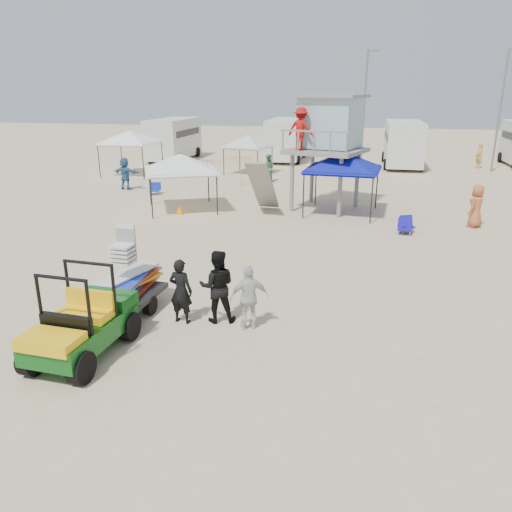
% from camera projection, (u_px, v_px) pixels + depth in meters
% --- Properties ---
extents(ground, '(140.00, 140.00, 0.00)m').
position_uv_depth(ground, '(205.00, 354.00, 10.85)').
color(ground, beige).
rests_on(ground, ground).
extents(utility_cart, '(1.46, 2.66, 1.96)m').
position_uv_depth(utility_cart, '(78.00, 318.00, 10.47)').
color(utility_cart, '#0C4F12').
rests_on(utility_cart, ground).
extents(surf_trailer, '(1.40, 2.41, 2.02)m').
position_uv_depth(surf_trailer, '(128.00, 282.00, 12.66)').
color(surf_trailer, black).
rests_on(surf_trailer, ground).
extents(man_left, '(0.64, 0.47, 1.64)m').
position_uv_depth(man_left, '(181.00, 291.00, 12.09)').
color(man_left, black).
rests_on(man_left, ground).
extents(man_mid, '(1.04, 0.90, 1.83)m').
position_uv_depth(man_mid, '(217.00, 286.00, 12.13)').
color(man_mid, black).
rests_on(man_mid, ground).
extents(man_right, '(1.01, 0.73, 1.60)m').
position_uv_depth(man_right, '(249.00, 298.00, 11.77)').
color(man_right, silver).
rests_on(man_right, ground).
extents(lifeguard_tower, '(4.03, 4.03, 5.14)m').
position_uv_depth(lifeguard_tower, '(326.00, 127.00, 22.95)').
color(lifeguard_tower, gray).
rests_on(lifeguard_tower, ground).
extents(canopy_blue, '(3.38, 3.38, 3.23)m').
position_uv_depth(canopy_blue, '(344.00, 155.00, 22.37)').
color(canopy_blue, black).
rests_on(canopy_blue, ground).
extents(canopy_white_a, '(4.08, 4.08, 3.05)m').
position_uv_depth(canopy_white_a, '(180.00, 157.00, 23.12)').
color(canopy_white_a, black).
rests_on(canopy_white_a, ground).
extents(canopy_white_b, '(3.29, 3.29, 3.33)m').
position_uv_depth(canopy_white_b, '(130.00, 133.00, 32.73)').
color(canopy_white_b, black).
rests_on(canopy_white_b, ground).
extents(canopy_white_c, '(3.13, 3.13, 3.02)m').
position_uv_depth(canopy_white_c, '(248.00, 137.00, 33.34)').
color(canopy_white_c, black).
rests_on(canopy_white_c, ground).
extents(umbrella_a, '(2.07, 2.10, 1.55)m').
position_uv_depth(umbrella_a, '(208.00, 172.00, 29.84)').
color(umbrella_a, red).
rests_on(umbrella_a, ground).
extents(umbrella_b, '(2.54, 2.56, 1.82)m').
position_uv_depth(umbrella_b, '(242.00, 171.00, 29.52)').
color(umbrella_b, gold).
rests_on(umbrella_b, ground).
extents(cone_near, '(0.34, 0.34, 0.50)m').
position_uv_depth(cone_near, '(122.00, 245.00, 17.61)').
color(cone_near, '#FF5B08').
rests_on(cone_near, ground).
extents(cone_far, '(0.34, 0.34, 0.50)m').
position_uv_depth(cone_far, '(180.00, 209.00, 22.92)').
color(cone_far, orange).
rests_on(cone_far, ground).
extents(beach_chair_a, '(0.66, 0.72, 0.64)m').
position_uv_depth(beach_chair_a, '(155.00, 189.00, 27.34)').
color(beach_chair_a, '#102CAD').
rests_on(beach_chair_a, ground).
extents(beach_chair_b, '(0.70, 0.78, 0.64)m').
position_uv_depth(beach_chair_b, '(406.00, 224.00, 20.18)').
color(beach_chair_b, '#0F24AC').
rests_on(beach_chair_b, ground).
extents(beach_chair_c, '(0.62, 0.67, 0.64)m').
position_uv_depth(beach_chair_c, '(405.00, 226.00, 19.81)').
color(beach_chair_c, '#180FA9').
rests_on(beach_chair_c, ground).
extents(rv_far_left, '(2.64, 6.80, 3.25)m').
position_uv_depth(rv_far_left, '(174.00, 137.00, 40.46)').
color(rv_far_left, silver).
rests_on(rv_far_left, ground).
extents(rv_mid_left, '(2.65, 6.50, 3.25)m').
position_uv_depth(rv_mid_left, '(286.00, 138.00, 40.10)').
color(rv_mid_left, silver).
rests_on(rv_mid_left, ground).
extents(rv_mid_right, '(2.64, 7.00, 3.25)m').
position_uv_depth(rv_mid_right, '(403.00, 142.00, 36.95)').
color(rv_mid_right, silver).
rests_on(rv_mid_right, ground).
extents(light_pole_left, '(0.14, 0.14, 8.00)m').
position_uv_depth(light_pole_left, '(364.00, 112.00, 34.06)').
color(light_pole_left, slate).
rests_on(light_pole_left, ground).
extents(light_pole_right, '(0.14, 0.14, 8.00)m').
position_uv_depth(light_pole_right, '(500.00, 112.00, 33.69)').
color(light_pole_right, slate).
rests_on(light_pole_right, ground).
extents(distant_beachgoers, '(22.72, 18.36, 1.83)m').
position_uv_depth(distant_beachgoers, '(276.00, 175.00, 28.22)').
color(distant_beachgoers, '#538A58').
rests_on(distant_beachgoers, ground).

